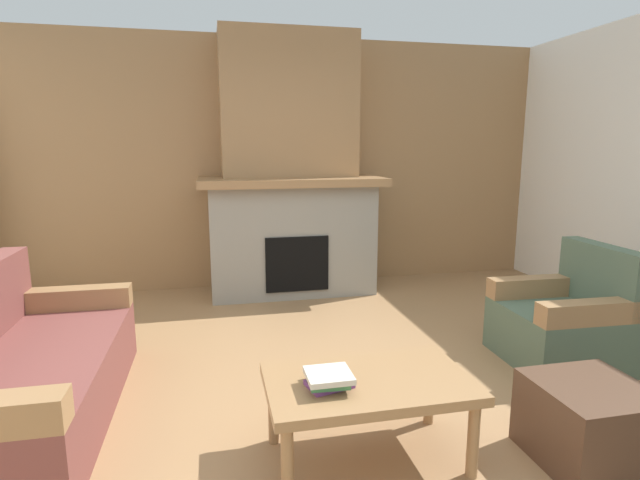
{
  "coord_description": "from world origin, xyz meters",
  "views": [
    {
      "loc": [
        -0.82,
        -2.56,
        1.54
      ],
      "look_at": [
        -0.0,
        1.16,
        0.82
      ],
      "focal_mm": 27.83,
      "sensor_mm": 36.0,
      "label": 1
    }
  ],
  "objects_px": {
    "fireplace": "(290,183)",
    "ottoman": "(589,423)",
    "couch": "(20,374)",
    "armchair": "(565,322)",
    "coffee_table": "(368,389)"
  },
  "relations": [
    {
      "from": "fireplace",
      "to": "ottoman",
      "type": "height_order",
      "value": "fireplace"
    },
    {
      "from": "fireplace",
      "to": "ottoman",
      "type": "relative_size",
      "value": 5.19
    },
    {
      "from": "couch",
      "to": "ottoman",
      "type": "relative_size",
      "value": 3.47
    },
    {
      "from": "armchair",
      "to": "coffee_table",
      "type": "xyz_separation_m",
      "value": [
        -1.76,
        -0.81,
        0.08
      ]
    },
    {
      "from": "couch",
      "to": "fireplace",
      "type": "bearing_deg",
      "value": 50.23
    },
    {
      "from": "ottoman",
      "to": "fireplace",
      "type": "bearing_deg",
      "value": 106.22
    },
    {
      "from": "couch",
      "to": "coffee_table",
      "type": "height_order",
      "value": "couch"
    },
    {
      "from": "armchair",
      "to": "fireplace",
      "type": "bearing_deg",
      "value": 126.51
    },
    {
      "from": "armchair",
      "to": "ottoman",
      "type": "xyz_separation_m",
      "value": [
        -0.7,
        -1.06,
        -0.09
      ]
    },
    {
      "from": "armchair",
      "to": "couch",
      "type": "bearing_deg",
      "value": -179.04
    },
    {
      "from": "armchair",
      "to": "coffee_table",
      "type": "relative_size",
      "value": 0.85
    },
    {
      "from": "armchair",
      "to": "coffee_table",
      "type": "bearing_deg",
      "value": -155.33
    },
    {
      "from": "armchair",
      "to": "ottoman",
      "type": "bearing_deg",
      "value": -123.34
    },
    {
      "from": "fireplace",
      "to": "couch",
      "type": "bearing_deg",
      "value": -129.77
    },
    {
      "from": "fireplace",
      "to": "armchair",
      "type": "height_order",
      "value": "fireplace"
    }
  ]
}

